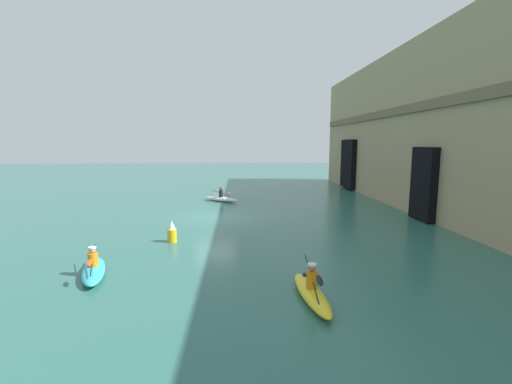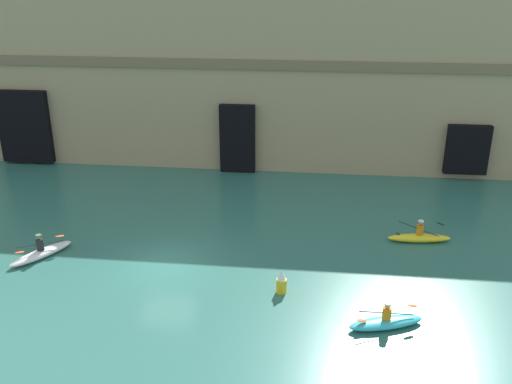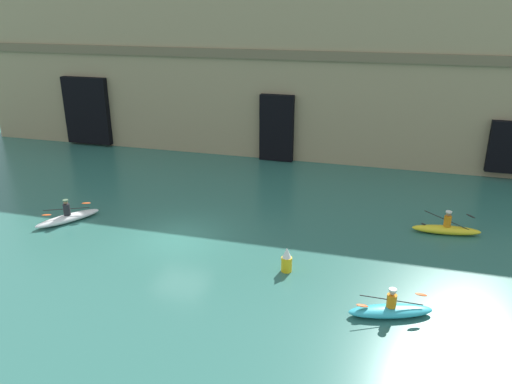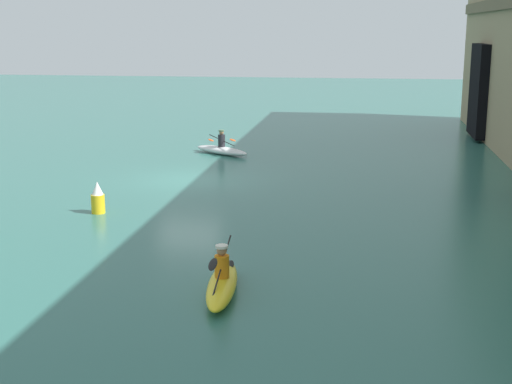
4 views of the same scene
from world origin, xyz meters
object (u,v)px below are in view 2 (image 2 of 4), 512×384
(kayak_white, at_px, (41,253))
(kayak_yellow, at_px, (419,237))
(kayak_cyan, at_px, (386,322))
(marker_buoy, at_px, (281,282))

(kayak_white, bearing_deg, kayak_yellow, 134.18)
(kayak_cyan, height_order, kayak_white, kayak_white)
(kayak_yellow, xyz_separation_m, kayak_white, (-17.98, -3.62, -0.02))
(kayak_yellow, xyz_separation_m, marker_buoy, (-6.49, -5.43, 0.23))
(marker_buoy, bearing_deg, kayak_cyan, -25.94)
(kayak_white, height_order, marker_buoy, kayak_white)
(kayak_yellow, relative_size, marker_buoy, 3.01)
(kayak_cyan, height_order, kayak_yellow, kayak_yellow)
(kayak_cyan, distance_m, kayak_white, 16.10)
(kayak_cyan, distance_m, kayak_yellow, 7.80)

